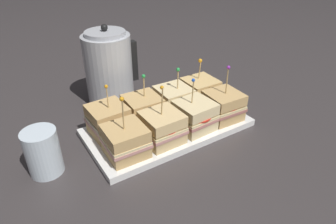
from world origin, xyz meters
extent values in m
plane|color=#383333|center=(0.00, 0.00, 0.00)|extent=(6.00, 6.00, 0.00)
cube|color=white|center=(0.00, 0.00, 0.01)|extent=(0.44, 0.22, 0.01)
cube|color=white|center=(0.00, 0.00, 0.01)|extent=(0.44, 0.22, 0.01)
cube|color=tan|center=(-0.15, -0.05, 0.03)|extent=(0.09, 0.09, 0.03)
cube|color=tan|center=(-0.15, -0.05, 0.05)|extent=(0.10, 0.10, 0.01)
cube|color=beige|center=(-0.15, -0.05, 0.06)|extent=(0.10, 0.10, 0.01)
cube|color=tan|center=(-0.15, -0.05, 0.08)|extent=(0.09, 0.09, 0.03)
cylinder|color=tan|center=(-0.15, -0.06, 0.13)|extent=(0.00, 0.01, 0.09)
sphere|color=orange|center=(-0.15, -0.06, 0.17)|extent=(0.01, 0.01, 0.01)
cube|color=#DBB77A|center=(-0.05, -0.05, 0.03)|extent=(0.09, 0.09, 0.03)
cube|color=tan|center=(-0.05, -0.05, 0.05)|extent=(0.10, 0.10, 0.01)
cube|color=beige|center=(-0.05, -0.05, 0.06)|extent=(0.10, 0.10, 0.01)
cylinder|color=red|center=(-0.05, -0.07, 0.06)|extent=(0.06, 0.06, 0.00)
cube|color=#E8C281|center=(-0.05, -0.05, 0.08)|extent=(0.09, 0.09, 0.03)
cylinder|color=tan|center=(-0.05, -0.06, 0.13)|extent=(0.00, 0.01, 0.08)
sphere|color=orange|center=(-0.05, -0.06, 0.17)|extent=(0.01, 0.01, 0.01)
cube|color=beige|center=(0.05, -0.05, 0.03)|extent=(0.10, 0.10, 0.03)
cube|color=tan|center=(0.05, -0.05, 0.05)|extent=(0.10, 0.10, 0.01)
cube|color=beige|center=(0.05, -0.05, 0.06)|extent=(0.10, 0.10, 0.01)
cylinder|color=red|center=(0.05, -0.07, 0.06)|extent=(0.07, 0.07, 0.00)
cube|color=beige|center=(0.05, -0.05, 0.08)|extent=(0.10, 0.10, 0.03)
cylinder|color=tan|center=(0.04, -0.05, 0.12)|extent=(0.00, 0.01, 0.08)
sphere|color=blue|center=(0.04, -0.05, 0.16)|extent=(0.01, 0.01, 0.01)
cube|color=tan|center=(0.15, -0.05, 0.03)|extent=(0.09, 0.09, 0.03)
cube|color=#B26B60|center=(0.15, -0.05, 0.05)|extent=(0.10, 0.10, 0.01)
cube|color=beige|center=(0.15, -0.05, 0.06)|extent=(0.10, 0.10, 0.01)
cylinder|color=red|center=(0.15, -0.07, 0.06)|extent=(0.06, 0.06, 0.00)
cube|color=tan|center=(0.15, -0.05, 0.08)|extent=(0.09, 0.09, 0.03)
cylinder|color=tan|center=(0.15, -0.05, 0.13)|extent=(0.00, 0.00, 0.09)
sphere|color=purple|center=(0.15, -0.05, 0.17)|extent=(0.01, 0.01, 0.01)
cube|color=tan|center=(-0.15, 0.05, 0.03)|extent=(0.09, 0.09, 0.03)
cube|color=tan|center=(-0.15, 0.05, 0.05)|extent=(0.10, 0.10, 0.01)
cube|color=beige|center=(-0.15, 0.05, 0.06)|extent=(0.10, 0.10, 0.01)
cylinder|color=red|center=(-0.15, 0.04, 0.06)|extent=(0.06, 0.06, 0.00)
cube|color=tan|center=(-0.15, 0.05, 0.08)|extent=(0.09, 0.09, 0.03)
cylinder|color=tan|center=(-0.15, 0.05, 0.12)|extent=(0.00, 0.00, 0.07)
sphere|color=orange|center=(-0.15, 0.05, 0.15)|extent=(0.01, 0.01, 0.01)
cube|color=tan|center=(-0.05, 0.05, 0.03)|extent=(0.09, 0.09, 0.03)
cube|color=#B26B60|center=(-0.05, 0.05, 0.05)|extent=(0.10, 0.10, 0.01)
cube|color=beige|center=(-0.05, 0.05, 0.06)|extent=(0.10, 0.10, 0.01)
cylinder|color=red|center=(-0.05, 0.03, 0.06)|extent=(0.05, 0.05, 0.00)
cube|color=tan|center=(-0.05, 0.05, 0.08)|extent=(0.09, 0.09, 0.03)
cylinder|color=tan|center=(-0.04, 0.05, 0.12)|extent=(0.00, 0.00, 0.07)
sphere|color=green|center=(-0.04, 0.05, 0.15)|extent=(0.01, 0.01, 0.01)
cube|color=beige|center=(0.05, 0.05, 0.03)|extent=(0.09, 0.09, 0.03)
cube|color=tan|center=(0.05, 0.05, 0.05)|extent=(0.10, 0.10, 0.01)
cube|color=beige|center=(0.05, 0.05, 0.06)|extent=(0.10, 0.10, 0.01)
cylinder|color=red|center=(0.05, 0.03, 0.06)|extent=(0.06, 0.06, 0.00)
cube|color=beige|center=(0.05, 0.05, 0.08)|extent=(0.09, 0.09, 0.03)
cylinder|color=tan|center=(0.06, 0.04, 0.12)|extent=(0.00, 0.00, 0.07)
sphere|color=green|center=(0.06, 0.04, 0.15)|extent=(0.01, 0.01, 0.01)
cube|color=tan|center=(0.15, 0.05, 0.03)|extent=(0.09, 0.09, 0.03)
cube|color=tan|center=(0.15, 0.05, 0.05)|extent=(0.10, 0.10, 0.01)
cube|color=beige|center=(0.15, 0.05, 0.06)|extent=(0.10, 0.10, 0.01)
cylinder|color=red|center=(0.15, 0.04, 0.06)|extent=(0.07, 0.07, 0.00)
cube|color=#E0B771|center=(0.15, 0.05, 0.08)|extent=(0.09, 0.09, 0.03)
cylinder|color=tan|center=(0.15, 0.06, 0.12)|extent=(0.00, 0.01, 0.07)
sphere|color=orange|center=(0.15, 0.06, 0.15)|extent=(0.01, 0.01, 0.01)
cylinder|color=#B7BABF|center=(-0.06, 0.24, 0.11)|extent=(0.15, 0.15, 0.21)
cylinder|color=#B7BABF|center=(-0.06, 0.24, 0.22)|extent=(0.12, 0.12, 0.01)
sphere|color=black|center=(-0.06, 0.24, 0.24)|extent=(0.02, 0.02, 0.02)
cube|color=black|center=(0.02, 0.24, 0.12)|extent=(0.02, 0.02, 0.13)
cylinder|color=silver|center=(-0.32, 0.01, 0.05)|extent=(0.08, 0.08, 0.11)
camera|label=1|loc=(-0.37, -0.58, 0.47)|focal=32.00mm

